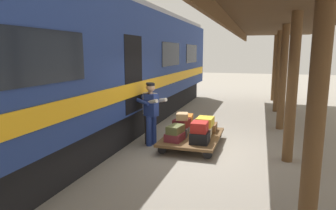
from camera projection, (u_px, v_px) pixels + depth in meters
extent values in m
plane|color=gray|center=(207.00, 153.00, 7.56)|extent=(60.00, 60.00, 0.00)
cylinder|color=brown|center=(275.00, 68.00, 15.49)|extent=(0.24, 0.24, 3.40)
cylinder|color=brown|center=(278.00, 72.00, 12.56)|extent=(0.24, 0.24, 3.40)
cylinder|color=brown|center=(283.00, 78.00, 9.63)|extent=(0.24, 0.24, 3.40)
cylinder|color=brown|center=(292.00, 89.00, 6.70)|extent=(0.24, 0.24, 3.40)
cylinder|color=brown|center=(316.00, 118.00, 3.78)|extent=(0.24, 0.24, 3.40)
cube|color=#432E1A|center=(298.00, 7.00, 6.39)|extent=(3.20, 19.48, 0.16)
cube|color=brown|center=(225.00, 20.00, 6.89)|extent=(0.08, 19.48, 0.30)
cube|color=navy|center=(83.00, 59.00, 8.16)|extent=(3.00, 19.42, 2.90)
cube|color=black|center=(87.00, 126.00, 8.49)|extent=(2.55, 18.45, 0.90)
cube|color=gold|center=(134.00, 89.00, 7.86)|extent=(0.03, 19.04, 0.36)
cube|color=black|center=(192.00, 54.00, 14.09)|extent=(0.02, 2.14, 0.84)
cube|color=black|center=(171.00, 54.00, 10.90)|extent=(0.02, 2.14, 0.84)
cube|color=black|center=(43.00, 57.00, 4.51)|extent=(0.02, 2.14, 0.84)
cube|color=black|center=(132.00, 74.00, 7.81)|extent=(0.12, 1.10, 2.00)
cube|color=brown|center=(192.00, 137.00, 8.09)|extent=(1.44, 2.20, 0.07)
cylinder|color=black|center=(208.00, 154.00, 7.12)|extent=(0.22, 0.05, 0.22)
cylinder|color=black|center=(162.00, 150.00, 7.46)|extent=(0.22, 0.05, 0.22)
cylinder|color=black|center=(218.00, 135.00, 8.77)|extent=(0.22, 0.05, 0.22)
cylinder|color=black|center=(180.00, 132.00, 9.11)|extent=(0.22, 0.05, 0.22)
cube|color=maroon|center=(175.00, 137.00, 7.59)|extent=(0.46, 0.54, 0.20)
cube|color=black|center=(200.00, 138.00, 7.40)|extent=(0.46, 0.49, 0.28)
cube|color=#9EA0A5|center=(186.00, 125.00, 8.73)|extent=(0.43, 0.52, 0.25)
cube|color=#4C515B|center=(181.00, 131.00, 8.16)|extent=(0.47, 0.66, 0.21)
cube|color=brown|center=(208.00, 127.00, 8.54)|extent=(0.48, 0.52, 0.22)
cube|color=beige|center=(204.00, 131.00, 7.96)|extent=(0.42, 0.65, 0.29)
cube|color=gold|center=(205.00, 122.00, 7.93)|extent=(0.43, 0.54, 0.23)
cube|color=#CC6B23|center=(185.00, 118.00, 8.68)|extent=(0.48, 0.59, 0.17)
cube|color=maroon|center=(182.00, 123.00, 8.09)|extent=(0.42, 0.51, 0.23)
cube|color=#AD231E|center=(200.00, 127.00, 7.37)|extent=(0.39, 0.46, 0.25)
cube|color=brown|center=(175.00, 129.00, 7.56)|extent=(0.39, 0.56, 0.20)
cube|color=tan|center=(182.00, 116.00, 8.01)|extent=(0.37, 0.42, 0.18)
cylinder|color=navy|center=(154.00, 130.00, 8.22)|extent=(0.16, 0.16, 0.82)
cylinder|color=navy|center=(149.00, 131.00, 8.06)|extent=(0.16, 0.16, 0.82)
cube|color=navy|center=(151.00, 105.00, 8.01)|extent=(0.41, 0.32, 0.60)
cylinder|color=tan|center=(151.00, 93.00, 7.95)|extent=(0.09, 0.09, 0.06)
sphere|color=tan|center=(151.00, 88.00, 7.93)|extent=(0.22, 0.22, 0.22)
cylinder|color=black|center=(151.00, 85.00, 7.92)|extent=(0.21, 0.21, 0.06)
cylinder|color=navy|center=(149.00, 100.00, 8.25)|extent=(0.53, 0.26, 0.21)
cylinder|color=navy|center=(141.00, 101.00, 7.99)|extent=(0.53, 0.26, 0.21)
cylinder|color=#332D28|center=(148.00, 129.00, 8.24)|extent=(0.16, 0.16, 0.82)
cylinder|color=#332D28|center=(153.00, 128.00, 8.37)|extent=(0.16, 0.16, 0.82)
cube|color=silver|center=(150.00, 104.00, 8.18)|extent=(0.42, 0.37, 0.60)
cylinder|color=tan|center=(150.00, 92.00, 8.13)|extent=(0.09, 0.09, 0.06)
sphere|color=tan|center=(150.00, 87.00, 8.10)|extent=(0.22, 0.22, 0.22)
cylinder|color=#332D28|center=(150.00, 84.00, 8.09)|extent=(0.21, 0.21, 0.06)
cylinder|color=silver|center=(151.00, 102.00, 7.90)|extent=(0.51, 0.35, 0.21)
cylinder|color=silver|center=(160.00, 101.00, 8.12)|extent=(0.51, 0.35, 0.21)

